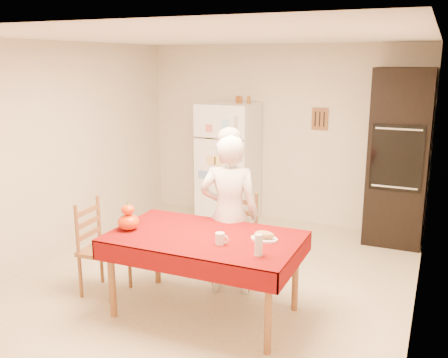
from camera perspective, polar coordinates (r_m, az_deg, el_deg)
The scene contains 17 objects.
floor at distance 5.48m, azimuth -1.00°, elevation -11.21°, with size 4.50×4.50×0.00m, color tan.
room_shell at distance 5.02m, azimuth -1.05°, elevation 5.85°, with size 4.02×4.52×2.51m.
refrigerator at distance 7.11m, azimuth 0.54°, elevation 1.82°, with size 0.75×0.74×1.70m.
oven_cabinet at distance 6.57m, azimuth 19.33°, elevation 2.31°, with size 0.70×0.62×2.20m.
dining_table at distance 4.51m, azimuth -2.23°, elevation -7.29°, with size 1.70×1.00×0.76m.
chair_far at distance 5.24m, azimuth 1.46°, elevation -6.41°, with size 0.47×0.45×0.95m.
chair_left at distance 5.14m, azimuth -14.16°, elevation -7.21°, with size 0.42×0.44×0.95m.
seated_woman at distance 4.91m, azimuth 0.61°, elevation -4.11°, with size 0.59×0.39×1.61m, color silver.
coffee_mug at distance 4.26m, azimuth -0.47°, elevation -6.82°, with size 0.08×0.08×0.10m, color silver.
pumpkin_lower at distance 4.68m, azimuth -10.86°, elevation -4.86°, with size 0.20×0.20×0.15m, color #CB4E04.
pumpkin_upper at distance 4.65m, azimuth -10.93°, elevation -3.45°, with size 0.12×0.12×0.09m, color #E65805.
wine_glass at distance 4.03m, azimuth 3.98°, elevation -7.51°, with size 0.07×0.07×0.18m, color silver.
bread_plate at distance 4.38m, azimuth 4.62°, elevation -6.84°, with size 0.24×0.24×0.02m, color white.
bread_loaf at distance 4.37m, azimuth 4.63°, elevation -6.34°, with size 0.18×0.10×0.06m, color tan.
spice_jar_left at distance 6.98m, azimuth 1.54°, elevation 9.07°, with size 0.05×0.05×0.10m, color brown.
spice_jar_mid at distance 6.97m, azimuth 1.89°, elevation 9.06°, with size 0.05×0.05×0.10m, color brown.
spice_jar_right at distance 6.92m, azimuth 2.84°, elevation 9.02°, with size 0.05×0.05×0.10m, color brown.
Camera 1 is at (2.08, -4.52, 2.30)m, focal length 40.00 mm.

